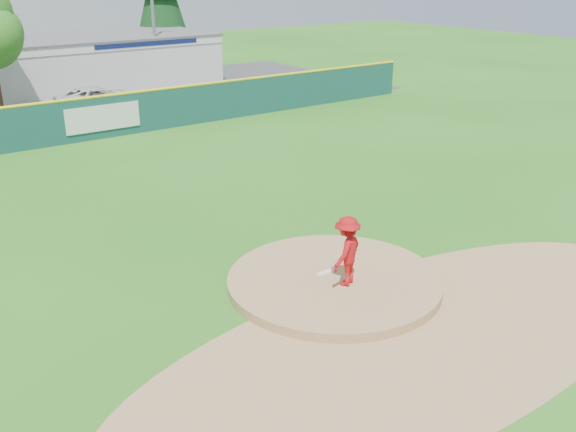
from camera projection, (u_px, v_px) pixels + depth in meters
ground at (334, 286)px, 16.55m from camera, size 120.00×120.00×0.00m
pitchers_mound at (334, 286)px, 16.55m from camera, size 5.50×5.50×0.50m
pitching_rubber at (327, 272)px, 16.67m from camera, size 0.60×0.15×0.04m
infield_dirt_arc at (421, 336)px, 14.30m from camera, size 15.40×15.40×0.01m
parking_lot at (30, 108)px, 36.77m from camera, size 44.00×16.00×0.02m
pitcher at (347, 251)px, 15.79m from camera, size 1.33×1.08×1.80m
van at (99, 98)px, 36.23m from camera, size 4.77×2.32×1.31m
pool_building_grp at (96, 61)px, 43.22m from camera, size 15.20×8.20×3.31m
outfield_fence at (83, 118)px, 29.63m from camera, size 40.00×0.14×2.07m
light_pole_right at (152, 1)px, 41.21m from camera, size 1.75×0.25×10.00m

